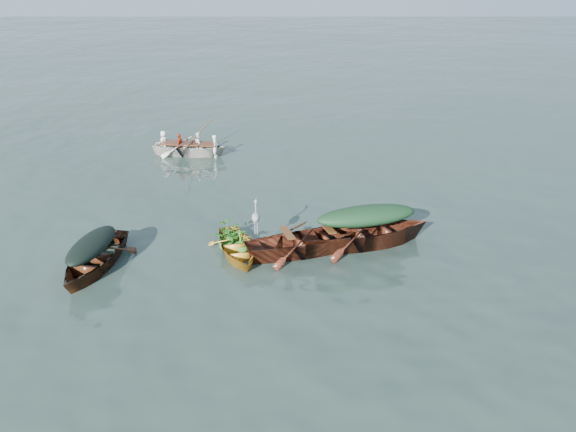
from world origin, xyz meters
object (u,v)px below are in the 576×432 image
Objects in this scene: yellow_dinghy at (237,255)px; rowed_boat at (190,155)px; green_tarp_boat at (365,245)px; dark_covered_boat at (95,268)px; heron at (256,222)px; open_wooden_boat at (307,252)px.

rowed_boat reaches higher than yellow_dinghy.
dark_covered_boat is at bearing 85.43° from green_tarp_boat.
heron is (0.51, 0.22, 0.85)m from yellow_dinghy.
heron is (4.06, 0.94, 0.85)m from dark_covered_boat.
green_tarp_boat reaches higher than open_wooden_boat.
dark_covered_boat is 4.25m from heron.
heron is at bearing -151.61° from rowed_boat.
green_tarp_boat is (7.01, 1.26, 0.00)m from dark_covered_boat.
open_wooden_boat is 1.60m from heron.
rowed_boat is (-2.56, 8.39, 0.00)m from yellow_dinghy.
yellow_dinghy is 0.76× the size of dark_covered_boat.
dark_covered_boat reaches higher than rowed_boat.
yellow_dinghy is 1.01m from heron.
dark_covered_boat is 0.77× the size of green_tarp_boat.
green_tarp_boat is at bearing 19.44° from dark_covered_boat.
dark_covered_boat is 9.16m from rowed_boat.
green_tarp_boat is 1.22× the size of rowed_boat.
dark_covered_boat is 5.48m from open_wooden_boat.
yellow_dinghy is 8.77m from rowed_boat.
dark_covered_boat is (-3.55, -0.72, 0.00)m from yellow_dinghy.
open_wooden_boat reaches higher than dark_covered_boat.
heron reaches higher than yellow_dinghy.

